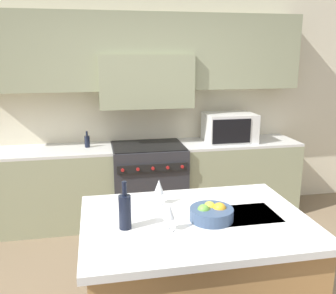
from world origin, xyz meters
name	(u,v)px	position (x,y,z in m)	size (l,w,h in m)	color
back_cabinetry	(144,84)	(0.00, 2.20, 1.60)	(10.00, 0.46, 2.70)	beige
back_counter	(148,182)	(0.00, 1.96, 0.46)	(3.67, 0.62, 0.92)	gray
range_stove	(149,182)	(0.00, 1.93, 0.46)	(0.84, 0.70, 0.92)	#2D2D33
microwave	(229,128)	(1.00, 1.95, 1.09)	(0.59, 0.45, 0.34)	silver
kitchen_island	(195,283)	(0.01, -0.14, 0.47)	(1.44, 1.05, 0.94)	#B7844C
wine_bottle	(125,211)	(-0.44, -0.19, 1.05)	(0.08, 0.08, 0.30)	black
wine_glass_near	(169,211)	(-0.19, -0.27, 1.06)	(0.07, 0.07, 0.18)	white
wine_glass_far	(159,188)	(-0.18, 0.14, 1.06)	(0.07, 0.07, 0.18)	white
fruit_bowl	(212,213)	(0.10, -0.18, 0.98)	(0.27, 0.27, 0.11)	#384C6B
oil_bottle_on_counter	(87,141)	(-0.69, 2.00, 0.99)	(0.06, 0.06, 0.19)	black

